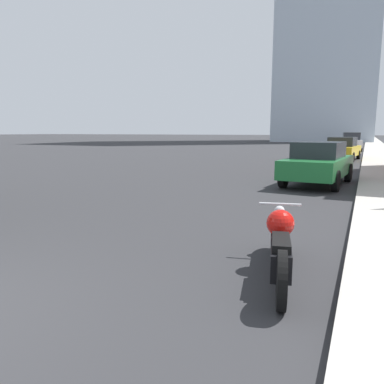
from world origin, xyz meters
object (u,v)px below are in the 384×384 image
parked_car_yellow (342,149)px  parked_car_white (351,142)px  parked_car_green (318,163)px  motorcycle (280,244)px

parked_car_yellow → parked_car_white: size_ratio=1.16×
parked_car_green → parked_car_yellow: 12.93m
motorcycle → parked_car_yellow: bearing=78.4°
parked_car_green → parked_car_white: parked_car_white is taller
motorcycle → parked_car_green: (-0.56, 9.18, 0.37)m
parked_car_green → parked_car_yellow: bearing=95.1°
motorcycle → parked_car_white: size_ratio=0.62×
parked_car_green → parked_car_white: size_ratio=1.12×
parked_car_green → parked_car_yellow: (0.07, 12.93, -0.03)m
parked_car_yellow → parked_car_white: bearing=95.5°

